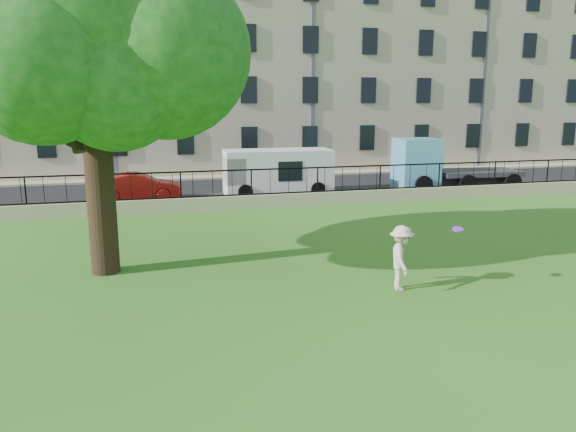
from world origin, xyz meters
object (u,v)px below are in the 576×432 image
object	(u,v)px
tree	(84,29)
blue_truck	(455,164)
man	(401,258)
white_van	(278,172)
red_sedan	(139,187)
frisbee	(458,229)

from	to	relation	value
tree	blue_truck	size ratio (longest dim) A/B	1.53
man	blue_truck	xyz separation A→B (m)	(9.82, 13.92, 0.52)
white_van	blue_truck	xyz separation A→B (m)	(9.43, -0.76, 0.23)
red_sedan	blue_truck	world-z (taller)	blue_truck
tree	man	bearing A→B (deg)	-24.89
red_sedan	blue_truck	xyz separation A→B (m)	(16.14, -0.76, 0.70)
white_van	tree	bearing A→B (deg)	-122.89
tree	man	distance (m)	9.88
tree	frisbee	size ratio (longest dim) A/B	36.04
frisbee	white_van	size ratio (longest dim) A/B	0.05
white_van	red_sedan	bearing A→B (deg)	-178.30
red_sedan	white_van	distance (m)	6.73
frisbee	blue_truck	world-z (taller)	blue_truck
blue_truck	red_sedan	bearing A→B (deg)	-177.35
tree	red_sedan	bearing A→B (deg)	84.68
man	red_sedan	size ratio (longest dim) A/B	0.43
tree	white_van	size ratio (longest dim) A/B	1.84
man	frisbee	distance (m)	1.55
tree	red_sedan	size ratio (longest dim) A/B	2.53
white_van	blue_truck	size ratio (longest dim) A/B	0.83
man	white_van	bearing A→B (deg)	14.22
white_van	blue_truck	bearing A→B (deg)	-2.94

